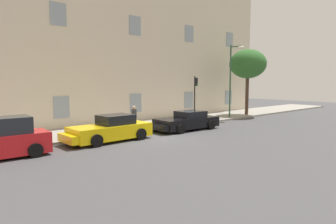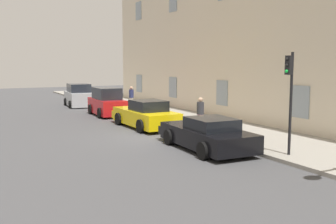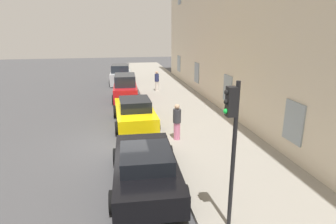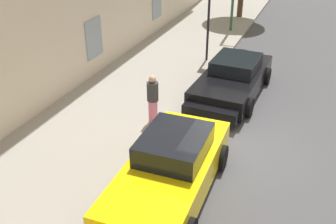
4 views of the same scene
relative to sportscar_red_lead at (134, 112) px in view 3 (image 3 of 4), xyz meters
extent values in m
plane|color=#444447|center=(2.62, -0.95, -0.63)|extent=(80.00, 80.00, 0.00)
cube|color=gray|center=(2.62, 3.16, -0.56)|extent=(60.00, 4.43, 0.14)
cube|color=#8C99A3|center=(-12.83, 5.34, 0.97)|extent=(1.10, 0.06, 1.50)
cube|color=#8C99A3|center=(-6.65, 5.34, 0.97)|extent=(1.10, 0.06, 1.50)
cube|color=#8C99A3|center=(-0.47, 5.34, 0.97)|extent=(1.10, 0.06, 1.50)
cube|color=#8C99A3|center=(5.71, 5.34, 0.97)|extent=(1.10, 0.06, 1.50)
cube|color=yellow|center=(0.16, 0.00, -0.08)|extent=(4.63, 1.96, 0.76)
cube|color=black|center=(0.50, 0.01, 0.57)|extent=(1.87, 1.53, 0.54)
cube|color=yellow|center=(-1.86, -0.04, -0.18)|extent=(1.41, 1.75, 0.42)
cylinder|color=black|center=(-1.25, -0.96, -0.29)|extent=(0.68, 0.25, 0.67)
cylinder|color=black|center=(-1.28, 0.91, -0.29)|extent=(0.68, 0.25, 0.67)
cylinder|color=black|center=(1.60, -0.91, -0.29)|extent=(0.68, 0.25, 0.67)
cylinder|color=black|center=(1.57, 0.97, -0.29)|extent=(0.68, 0.25, 0.67)
cube|color=black|center=(6.17, -0.10, -0.12)|extent=(4.67, 2.14, 0.68)
cube|color=black|center=(6.51, -0.11, 0.45)|extent=(1.90, 1.63, 0.44)
cube|color=black|center=(4.15, -0.01, -0.20)|extent=(1.45, 1.84, 0.38)
cylinder|color=black|center=(4.70, -1.00, -0.31)|extent=(0.65, 0.27, 0.64)
cylinder|color=black|center=(4.79, 0.93, -0.31)|extent=(0.65, 0.27, 0.64)
cylinder|color=black|center=(7.54, -1.13, -0.31)|extent=(0.65, 0.27, 0.64)
cylinder|color=black|center=(7.63, 0.81, -0.31)|extent=(0.65, 0.27, 0.64)
cube|color=#B2B7BC|center=(-11.57, -0.35, -0.03)|extent=(3.75, 2.00, 1.05)
cube|color=#1E232B|center=(-11.57, -0.35, 0.82)|extent=(2.28, 1.68, 0.65)
cylinder|color=black|center=(-12.72, -1.12, -0.34)|extent=(0.59, 0.24, 0.57)
cylinder|color=black|center=(-12.59, 0.60, -0.34)|extent=(0.59, 0.24, 0.57)
cylinder|color=black|center=(-10.55, -1.29, -0.34)|extent=(0.59, 0.24, 0.57)
cylinder|color=black|center=(-10.42, 0.43, -0.34)|extent=(0.59, 0.24, 0.57)
cube|color=red|center=(-5.37, -0.21, -0.02)|extent=(3.81, 1.73, 0.94)
cube|color=#1E232B|center=(-5.37, -0.21, 0.81)|extent=(2.31, 1.48, 0.74)
cylinder|color=black|center=(-4.21, 0.53, -0.31)|extent=(0.65, 0.23, 0.65)
cylinder|color=black|center=(-4.27, -1.05, -0.31)|extent=(0.65, 0.23, 0.65)
cylinder|color=black|center=(-6.46, 0.62, -0.31)|extent=(0.65, 0.23, 0.65)
cylinder|color=black|center=(-6.52, -0.96, -0.31)|extent=(0.65, 0.23, 0.65)
cylinder|color=black|center=(8.80, 1.67, 1.33)|extent=(0.10, 0.10, 3.63)
cube|color=black|center=(8.80, 1.53, 2.69)|extent=(0.22, 0.20, 0.66)
sphere|color=black|center=(8.80, 1.42, 2.90)|extent=(0.12, 0.12, 0.12)
sphere|color=black|center=(8.80, 1.42, 2.69)|extent=(0.12, 0.12, 0.12)
sphere|color=green|center=(8.80, 1.42, 2.48)|extent=(0.12, 0.12, 0.12)
cylinder|color=pink|center=(2.94, 1.65, -0.10)|extent=(0.39, 0.39, 0.78)
cylinder|color=#333338|center=(2.94, 1.65, 0.59)|extent=(0.49, 0.49, 0.60)
sphere|color=tan|center=(2.94, 1.65, 1.01)|extent=(0.22, 0.22, 0.22)
cylinder|color=silver|center=(-7.36, 2.33, -0.11)|extent=(0.37, 0.37, 0.76)
cylinder|color=navy|center=(-7.36, 2.33, 0.56)|extent=(0.47, 0.47, 0.58)
sphere|color=tan|center=(-7.36, 2.33, 0.97)|extent=(0.22, 0.22, 0.22)
camera|label=1|loc=(-8.47, -14.62, 2.74)|focal=31.88mm
camera|label=2|loc=(19.08, -8.63, 2.78)|focal=42.53mm
camera|label=3|loc=(14.38, -0.93, 4.19)|focal=30.30mm
camera|label=4|loc=(-6.80, -2.74, 5.73)|focal=41.71mm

